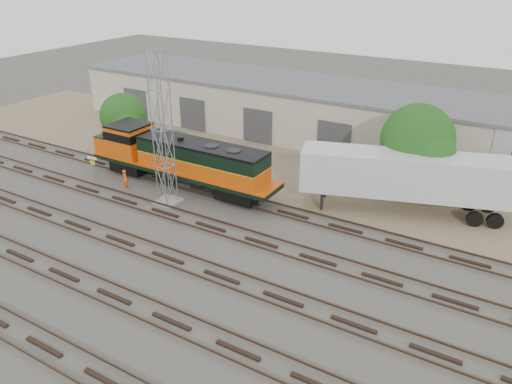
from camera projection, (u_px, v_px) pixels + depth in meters
The scene contains 12 objects.
ground at pixel (197, 237), 32.89m from camera, with size 140.00×140.00×0.00m, color #47423A.
dirt_strip at pixel (299, 164), 44.54m from camera, with size 80.00×16.00×0.02m, color #726047.
tracks at pixel (168, 258), 30.53m from camera, with size 80.00×20.40×0.28m.
warehouse at pixel (336, 114), 49.59m from camera, with size 58.40×10.40×5.30m.
locomotive at pixel (179, 158), 39.42m from camera, with size 16.84×2.95×4.05m.
signal_tower at pixel (163, 133), 35.26m from camera, with size 1.66×1.66×11.30m.
sign_post at pixel (93, 164), 40.56m from camera, with size 0.87×0.21×2.16m.
worker at pixel (125, 179), 39.55m from camera, with size 0.58×0.38×1.59m, color #F0560D.
semi_trailer at pixel (408, 176), 35.07m from camera, with size 14.47×7.16×4.40m.
tree_west at pixel (124, 118), 45.87m from camera, with size 4.48×4.26×5.58m.
tree_mid at pixel (175, 154), 42.33m from camera, with size 4.01×3.82×3.82m.
tree_east at pixel (420, 143), 36.38m from camera, with size 5.66×5.39×7.27m.
Camera 1 is at (17.91, -22.47, 16.74)m, focal length 35.00 mm.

